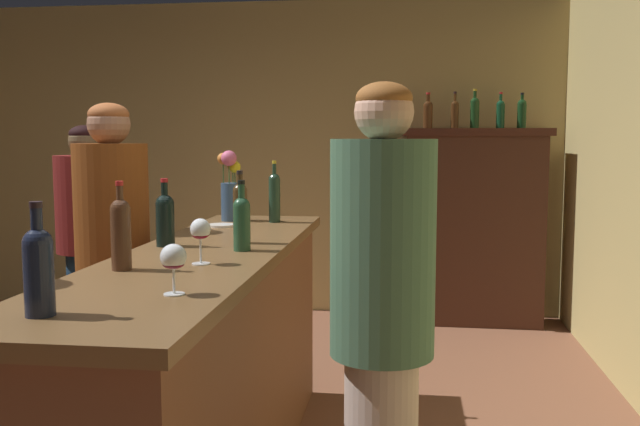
# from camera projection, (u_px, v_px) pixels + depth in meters

# --- Properties ---
(wall_back) EXTENTS (5.63, 0.12, 2.68)m
(wall_back) POSITION_uv_depth(u_px,v_px,m) (241.00, 158.00, 6.15)
(wall_back) COLOR tan
(wall_back) RESTS_ON ground
(bar_counter) EXTENTS (0.62, 2.61, 1.06)m
(bar_counter) POSITION_uv_depth(u_px,v_px,m) (206.00, 375.00, 2.90)
(bar_counter) COLOR brown
(bar_counter) RESTS_ON ground
(display_cabinet) EXTENTS (1.18, 0.42, 1.59)m
(display_cabinet) POSITION_uv_depth(u_px,v_px,m) (474.00, 223.00, 5.66)
(display_cabinet) COLOR #402218
(display_cabinet) RESTS_ON ground
(wine_bottle_rose) EXTENTS (0.06, 0.06, 0.34)m
(wine_bottle_rose) POSITION_uv_depth(u_px,v_px,m) (274.00, 195.00, 3.79)
(wine_bottle_rose) COLOR #1E3525
(wine_bottle_rose) RESTS_ON bar_counter
(wine_bottle_pinot) EXTENTS (0.07, 0.07, 0.29)m
(wine_bottle_pinot) POSITION_uv_depth(u_px,v_px,m) (242.00, 220.00, 2.84)
(wine_bottle_pinot) COLOR #23482E
(wine_bottle_pinot) RESTS_ON bar_counter
(wine_bottle_merlot) EXTENTS (0.06, 0.06, 0.32)m
(wine_bottle_merlot) POSITION_uv_depth(u_px,v_px,m) (240.00, 210.00, 3.04)
(wine_bottle_merlot) COLOR #422E18
(wine_bottle_merlot) RESTS_ON bar_counter
(wine_bottle_chardonnay) EXTENTS (0.08, 0.08, 0.30)m
(wine_bottle_chardonnay) POSITION_uv_depth(u_px,v_px,m) (39.00, 266.00, 1.79)
(wine_bottle_chardonnay) COLOR #1B2136
(wine_bottle_chardonnay) RESTS_ON bar_counter
(wine_bottle_malbec) EXTENTS (0.07, 0.07, 0.31)m
(wine_bottle_malbec) POSITION_uv_depth(u_px,v_px,m) (121.00, 231.00, 2.42)
(wine_bottle_malbec) COLOR #4E2E1D
(wine_bottle_malbec) RESTS_ON bar_counter
(wine_bottle_syrah) EXTENTS (0.08, 0.08, 0.29)m
(wine_bottle_syrah) POSITION_uv_depth(u_px,v_px,m) (165.00, 217.00, 2.95)
(wine_bottle_syrah) COLOR black
(wine_bottle_syrah) RESTS_ON bar_counter
(wine_glass_front) EXTENTS (0.08, 0.08, 0.15)m
(wine_glass_front) POSITION_uv_depth(u_px,v_px,m) (173.00, 259.00, 2.03)
(wine_glass_front) COLOR white
(wine_glass_front) RESTS_ON bar_counter
(wine_glass_mid) EXTENTS (0.07, 0.07, 0.17)m
(wine_glass_mid) POSITION_uv_depth(u_px,v_px,m) (200.00, 231.00, 2.53)
(wine_glass_mid) COLOR white
(wine_glass_mid) RESTS_ON bar_counter
(flower_arrangement) EXTENTS (0.13, 0.13, 0.39)m
(flower_arrangement) POSITION_uv_depth(u_px,v_px,m) (231.00, 188.00, 3.86)
(flower_arrangement) COLOR #344E6E
(flower_arrangement) RESTS_ON bar_counter
(cheese_plate) EXTENTS (0.14, 0.14, 0.01)m
(cheese_plate) POSITION_uv_depth(u_px,v_px,m) (221.00, 225.00, 3.63)
(cheese_plate) COLOR white
(cheese_plate) RESTS_ON bar_counter
(display_bottle_left) EXTENTS (0.08, 0.08, 0.29)m
(display_bottle_left) POSITION_uv_depth(u_px,v_px,m) (428.00, 113.00, 5.61)
(display_bottle_left) COLOR #492712
(display_bottle_left) RESTS_ON display_cabinet
(display_bottle_midleft) EXTENTS (0.06, 0.06, 0.29)m
(display_bottle_midleft) POSITION_uv_depth(u_px,v_px,m) (455.00, 113.00, 5.58)
(display_bottle_midleft) COLOR #472912
(display_bottle_midleft) RESTS_ON display_cabinet
(display_bottle_center) EXTENTS (0.07, 0.07, 0.31)m
(display_bottle_center) POSITION_uv_depth(u_px,v_px,m) (475.00, 111.00, 5.56)
(display_bottle_center) COLOR #183B1A
(display_bottle_center) RESTS_ON display_cabinet
(display_bottle_midright) EXTENTS (0.07, 0.07, 0.29)m
(display_bottle_midright) POSITION_uv_depth(u_px,v_px,m) (500.00, 113.00, 5.54)
(display_bottle_midright) COLOR #123F24
(display_bottle_midright) RESTS_ON display_cabinet
(display_bottle_right) EXTENTS (0.07, 0.07, 0.28)m
(display_bottle_right) POSITION_uv_depth(u_px,v_px,m) (522.00, 112.00, 5.51)
(display_bottle_right) COLOR #15371A
(display_bottle_right) RESTS_ON display_cabinet
(patron_redhead) EXTENTS (0.38, 0.38, 1.59)m
(patron_redhead) POSITION_uv_depth(u_px,v_px,m) (88.00, 244.00, 4.28)
(patron_redhead) COLOR #19334E
(patron_redhead) RESTS_ON ground
(patron_in_grey) EXTENTS (0.36, 0.36, 1.69)m
(patron_in_grey) POSITION_uv_depth(u_px,v_px,m) (113.00, 256.00, 3.46)
(patron_in_grey) COLOR #446051
(patron_in_grey) RESTS_ON ground
(bartender) EXTENTS (0.32, 0.32, 1.68)m
(bartender) POSITION_uv_depth(u_px,v_px,m) (382.00, 331.00, 2.11)
(bartender) COLOR #BCA89B
(bartender) RESTS_ON ground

